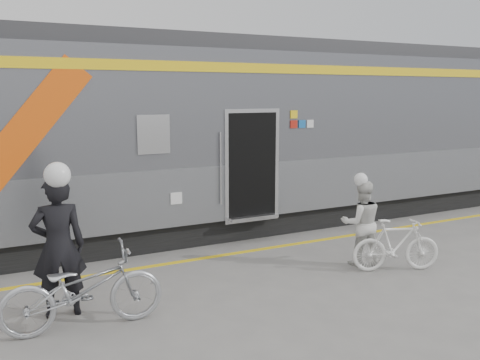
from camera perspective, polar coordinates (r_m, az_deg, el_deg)
ground at (r=7.94m, az=7.25°, el=-12.34°), size 90.00×90.00×0.00m
train at (r=10.62m, az=-13.05°, el=4.50°), size 24.00×3.17×4.10m
safety_strip at (r=9.69m, az=0.09°, el=-8.13°), size 24.00×0.12×0.01m
man at (r=7.21m, az=-19.72°, el=-7.05°), size 0.72×0.50×1.92m
bicycle_left at (r=6.86m, az=-17.23°, el=-11.61°), size 2.05×0.81×1.06m
woman at (r=9.12m, az=13.47°, el=-4.70°), size 0.88×0.78×1.49m
bicycle_right at (r=9.00m, az=17.13°, el=-6.99°), size 1.55×0.93×0.90m
helmet_man at (r=6.98m, az=-20.25°, el=1.85°), size 0.33×0.33×0.33m
helmet_woman at (r=8.95m, az=13.68°, el=0.66°), size 0.24×0.24×0.24m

